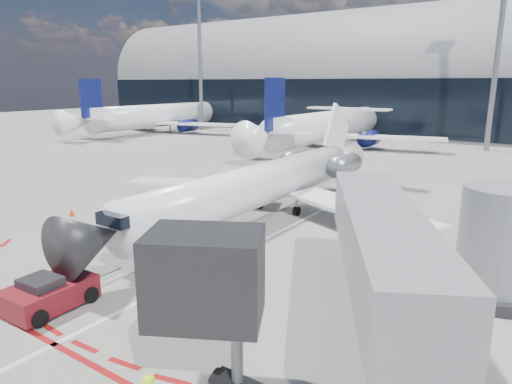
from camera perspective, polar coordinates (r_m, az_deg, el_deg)
The scene contains 12 objects.
ground at distance 25.32m, azimuth -1.24°, elevation -7.05°, with size 260.00×260.00×0.00m, color slate.
apron_centerline at distance 26.87m, azimuth 1.26°, elevation -5.80°, with size 0.25×40.00×0.01m, color silver.
apron_stop_bar at distance 18.20m, azimuth -23.91°, elevation -17.02°, with size 14.00×0.25×0.01m, color maroon.
terminal_building at distance 85.34m, azimuth 25.73°, elevation 11.99°, with size 150.00×24.15×24.00m.
jet_bridge at distance 17.73m, azimuth 19.32°, elevation -6.69°, with size 10.03×15.20×4.90m.
light_mast_west at distance 89.43m, azimuth -6.99°, elevation 15.76°, with size 0.70×0.70×25.00m, color slate.
light_mast_centre at distance 67.90m, azimuth 27.96°, elevation 15.07°, with size 0.70×0.70×25.00m, color slate.
regional_jet at distance 30.51m, azimuth 1.44°, elevation 1.28°, with size 23.51×28.99×7.26m.
pushback_tug at distance 20.62m, azimuth -24.47°, elevation -11.47°, with size 2.44×5.42×1.40m.
safety_cone_left at distance 33.63m, azimuth -22.05°, elevation -2.38°, with size 0.37×0.37×0.51m, color red.
bg_airliner_0 at distance 86.99m, azimuth -11.44°, elevation 11.31°, with size 36.47×38.62×11.80m, color white, non-canonical shape.
bg_airliner_1 at distance 66.22m, azimuth 9.68°, elevation 10.75°, with size 36.44×38.58×11.79m, color white, non-canonical shape.
Camera 1 is at (13.86, -19.23, 8.91)m, focal length 32.00 mm.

